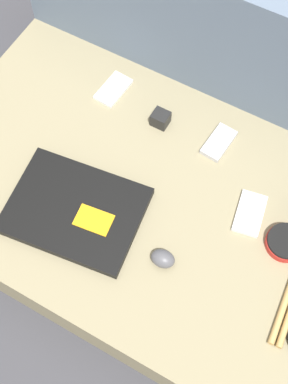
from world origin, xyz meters
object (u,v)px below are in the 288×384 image
(phone_small, at_px, (113,89))
(phone_black, at_px, (219,142))
(speaker_puck, at_px, (285,242))
(charger_brick, at_px, (161,119))
(phone_silver, at_px, (250,213))
(laptop, at_px, (75,210))
(computer_mouse, at_px, (163,259))

(phone_small, bearing_deg, phone_black, 1.82)
(speaker_puck, height_order, charger_brick, charger_brick)
(phone_silver, bearing_deg, laptop, -162.00)
(laptop, xyz_separation_m, phone_small, (-0.11, 0.37, -0.01))
(phone_silver, distance_m, phone_small, 0.52)
(computer_mouse, xyz_separation_m, phone_small, (-0.36, 0.38, -0.01))
(charger_brick, bearing_deg, speaker_puck, -20.75)
(phone_silver, bearing_deg, computer_mouse, -131.79)
(speaker_puck, height_order, phone_black, speaker_puck)
(phone_small, bearing_deg, charger_brick, -6.48)
(phone_silver, bearing_deg, charger_brick, 147.53)
(speaker_puck, xyz_separation_m, phone_small, (-0.60, 0.20, -0.01))
(phone_silver, bearing_deg, phone_black, 126.15)
(speaker_puck, height_order, phone_small, speaker_puck)
(laptop, relative_size, charger_brick, 7.92)
(phone_black, bearing_deg, computer_mouse, -80.98)
(laptop, bearing_deg, charger_brick, 72.77)
(phone_silver, distance_m, phone_black, 0.22)
(speaker_puck, distance_m, charger_brick, 0.46)
(computer_mouse, distance_m, charger_brick, 0.40)
(speaker_puck, bearing_deg, computer_mouse, -142.43)
(computer_mouse, relative_size, phone_silver, 0.51)
(laptop, xyz_separation_m, computer_mouse, (0.25, -0.01, 0.01))
(phone_silver, xyz_separation_m, charger_brick, (-0.33, 0.13, 0.01))
(computer_mouse, bearing_deg, phone_black, 87.84)
(computer_mouse, distance_m, speaker_puck, 0.30)
(phone_black, distance_m, phone_small, 0.34)
(laptop, distance_m, phone_black, 0.42)
(laptop, xyz_separation_m, speaker_puck, (0.49, 0.18, 0.00))
(laptop, height_order, speaker_puck, speaker_puck)
(computer_mouse, xyz_separation_m, charger_brick, (-0.19, 0.35, 0.00))
(computer_mouse, bearing_deg, phone_silver, 52.29)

